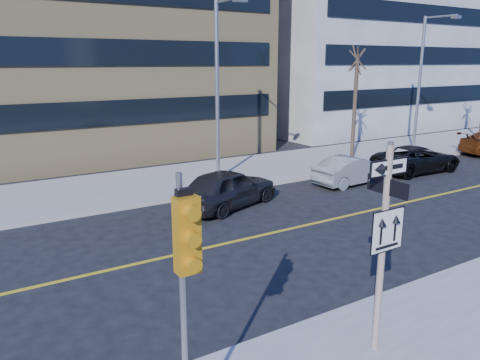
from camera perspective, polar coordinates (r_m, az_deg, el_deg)
ground at (r=11.62m, az=6.65°, el=-14.39°), size 120.00×120.00×0.00m
far_sidewalk at (r=32.00m, az=18.95°, el=3.60°), size 66.00×6.00×0.15m
road_centerline at (r=22.64m, az=24.65°, el=-1.28°), size 40.00×0.14×0.01m
sign_pole at (r=8.96m, az=17.11°, el=-6.75°), size 0.92×0.92×4.06m
traffic_signal at (r=6.34m, az=-6.55°, el=-9.31°), size 0.32×0.45×4.00m
parked_car_a at (r=18.22m, az=-1.53°, el=-0.98°), size 3.22×4.88×1.54m
parked_car_b at (r=22.32m, az=13.49°, el=1.17°), size 1.61×4.07×1.32m
parked_car_c at (r=25.81m, az=20.75°, el=2.43°), size 2.46×5.00×1.36m
streetlight_a at (r=21.42m, az=-2.50°, el=12.09°), size 0.55×2.25×8.00m
streetlight_b at (r=30.76m, az=21.46°, el=11.79°), size 0.55×2.25×8.00m
street_tree_west at (r=27.34m, az=14.11°, el=13.76°), size 1.80×1.80×6.35m
building_brick at (r=34.18m, az=-18.19°, el=19.35°), size 18.00×18.00×18.00m
building_grey_mid at (r=44.15m, az=12.56°, el=16.43°), size 20.00×16.00×15.00m
building_grey_far at (r=62.21m, az=25.17°, el=15.19°), size 18.00×18.00×16.00m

